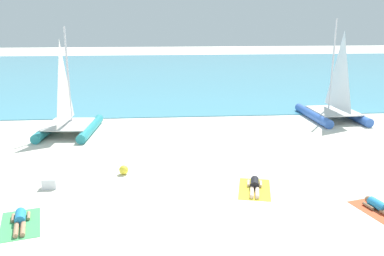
% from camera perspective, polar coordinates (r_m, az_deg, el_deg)
% --- Properties ---
extents(ground_plane, '(120.00, 120.00, 0.00)m').
position_cam_1_polar(ground_plane, '(22.55, -0.91, 0.02)').
color(ground_plane, silver).
extents(ocean_water, '(120.00, 40.00, 0.05)m').
position_cam_1_polar(ocean_water, '(44.56, -2.85, 7.69)').
color(ocean_water, '#4C9EB7').
rests_on(ocean_water, ground).
extents(sailboat_blue, '(3.04, 4.56, 5.77)m').
position_cam_1_polar(sailboat_blue, '(25.61, 19.01, 3.02)').
color(sailboat_blue, blue).
rests_on(sailboat_blue, ground).
extents(sailboat_teal, '(2.97, 4.36, 5.43)m').
position_cam_1_polar(sailboat_teal, '(22.26, -16.75, 1.30)').
color(sailboat_teal, teal).
rests_on(sailboat_teal, ground).
extents(towel_left, '(1.55, 2.12, 0.01)m').
position_cam_1_polar(towel_left, '(13.47, -22.67, -12.20)').
color(towel_left, '#4CB266').
rests_on(towel_left, ground).
extents(sunbather_left, '(0.78, 1.55, 0.30)m').
position_cam_1_polar(sunbather_left, '(13.47, -22.71, -11.60)').
color(sunbather_left, '#268CCC').
rests_on(sunbather_left, towel_left).
extents(towel_middle, '(1.50, 2.10, 0.01)m').
position_cam_1_polar(towel_middle, '(14.93, 8.65, -8.37)').
color(towel_middle, yellow).
rests_on(towel_middle, ground).
extents(sunbather_middle, '(0.74, 1.56, 0.30)m').
position_cam_1_polar(sunbather_middle, '(14.94, 8.67, -7.83)').
color(sunbather_middle, black).
rests_on(sunbather_middle, towel_middle).
extents(towel_right, '(1.53, 2.11, 0.01)m').
position_cam_1_polar(towel_right, '(14.48, 24.78, -10.48)').
color(towel_right, '#EA5933').
rests_on(towel_right, ground).
extents(sunbather_right, '(0.77, 1.55, 0.30)m').
position_cam_1_polar(sunbather_right, '(14.47, 24.66, -9.94)').
color(sunbather_right, '#268CCC').
rests_on(sunbather_right, towel_right).
extents(beach_ball, '(0.36, 0.36, 0.36)m').
position_cam_1_polar(beach_ball, '(16.24, -9.44, -5.75)').
color(beach_ball, yellow).
rests_on(beach_ball, ground).
extents(cooler_box, '(0.50, 0.36, 0.36)m').
position_cam_1_polar(cooler_box, '(15.66, -19.08, -7.23)').
color(cooler_box, white).
rests_on(cooler_box, ground).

